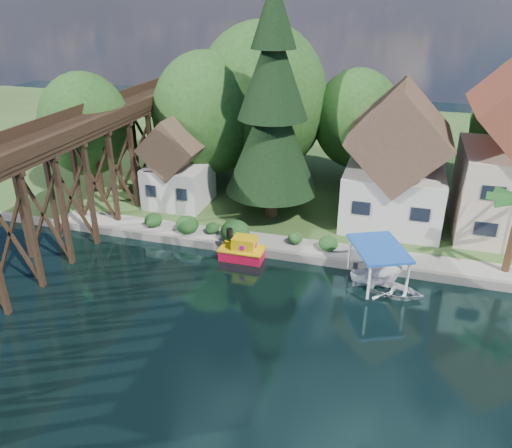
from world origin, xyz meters
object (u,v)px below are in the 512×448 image
at_px(trestle_bridge, 57,181).
at_px(house_left, 396,166).
at_px(boat_canopy, 377,269).
at_px(conifer, 273,110).
at_px(boat_white_a, 396,289).
at_px(tugboat, 243,250).
at_px(shed, 178,167).

distance_m(trestle_bridge, house_left, 25.42).
distance_m(house_left, boat_canopy, 10.45).
relative_size(conifer, boat_white_a, 5.25).
bearing_deg(house_left, trestle_bridge, -154.79).
relative_size(trestle_bridge, house_left, 4.01).
height_order(tugboat, boat_white_a, tugboat).
relative_size(house_left, tugboat, 3.42).
relative_size(shed, boat_white_a, 2.24).
height_order(shed, boat_white_a, shed).
height_order(house_left, boat_canopy, house_left).
height_order(house_left, conifer, conifer).
xyz_separation_m(trestle_bridge, house_left, (23.00, 10.83, -0.21)).
bearing_deg(boat_canopy, tugboat, 174.72).
distance_m(house_left, tugboat, 13.92).
bearing_deg(shed, boat_canopy, -24.89).
bearing_deg(shed, trestle_bridge, -118.19).
xyz_separation_m(boat_white_a, boat_canopy, (-1.31, 0.81, 0.85)).
height_order(house_left, boat_white_a, house_left).
relative_size(shed, tugboat, 2.43).
height_order(trestle_bridge, boat_canopy, trestle_bridge).
distance_m(trestle_bridge, tugboat, 14.11).
relative_size(tugboat, boat_white_a, 0.92).
distance_m(trestle_bridge, shed, 10.69).
height_order(trestle_bridge, house_left, house_left).
bearing_deg(conifer, shed, 177.79).
height_order(shed, conifer, conifer).
bearing_deg(tugboat, trestle_bridge, -171.25).
bearing_deg(trestle_bridge, conifer, 33.80).
bearing_deg(house_left, shed, -175.23).
xyz_separation_m(tugboat, boat_white_a, (10.76, -1.68, -0.34)).
bearing_deg(trestle_bridge, boat_canopy, 2.92).
distance_m(conifer, boat_white_a, 16.30).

